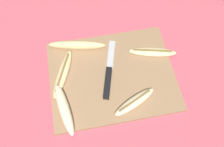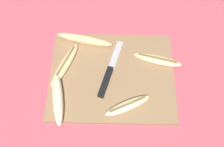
{
  "view_description": "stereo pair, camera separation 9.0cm",
  "coord_description": "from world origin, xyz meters",
  "px_view_note": "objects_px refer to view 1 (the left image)",
  "views": [
    {
      "loc": [
        -0.08,
        -0.42,
        0.81
      ],
      "look_at": [
        0.0,
        0.0,
        0.02
      ],
      "focal_mm": 42.0,
      "sensor_mm": 36.0,
      "label": 1
    },
    {
      "loc": [
        0.01,
        -0.43,
        0.81
      ],
      "look_at": [
        0.0,
        0.0,
        0.02
      ],
      "focal_mm": 42.0,
      "sensor_mm": 36.0,
      "label": 2
    }
  ],
  "objects_px": {
    "banana_ripe_center": "(152,52)",
    "banana_spotted_left": "(77,45)",
    "banana_bright_far": "(64,108)",
    "banana_mellow_near": "(63,74)",
    "banana_cream_curved": "(135,102)",
    "knife": "(108,78)"
  },
  "relations": [
    {
      "from": "banana_spotted_left",
      "to": "knife",
      "type": "bearing_deg",
      "value": -59.65
    },
    {
      "from": "banana_spotted_left",
      "to": "banana_bright_far",
      "type": "bearing_deg",
      "value": -107.03
    },
    {
      "from": "banana_spotted_left",
      "to": "banana_cream_curved",
      "type": "bearing_deg",
      "value": -58.23
    },
    {
      "from": "knife",
      "to": "banana_cream_curved",
      "type": "distance_m",
      "value": 0.12
    },
    {
      "from": "banana_mellow_near",
      "to": "banana_spotted_left",
      "type": "xyz_separation_m",
      "value": [
        0.06,
        0.1,
        0.01
      ]
    },
    {
      "from": "banana_ripe_center",
      "to": "banana_cream_curved",
      "type": "bearing_deg",
      "value": -121.34
    },
    {
      "from": "banana_ripe_center",
      "to": "banana_mellow_near",
      "type": "relative_size",
      "value": 0.94
    },
    {
      "from": "banana_bright_far",
      "to": "banana_spotted_left",
      "type": "relative_size",
      "value": 0.92
    },
    {
      "from": "knife",
      "to": "banana_mellow_near",
      "type": "relative_size",
      "value": 1.24
    },
    {
      "from": "banana_bright_far",
      "to": "banana_mellow_near",
      "type": "xyz_separation_m",
      "value": [
        0.01,
        0.13,
        -0.0
      ]
    },
    {
      "from": "knife",
      "to": "banana_mellow_near",
      "type": "bearing_deg",
      "value": 179.36
    },
    {
      "from": "banana_cream_curved",
      "to": "banana_bright_far",
      "type": "bearing_deg",
      "value": 175.34
    },
    {
      "from": "knife",
      "to": "banana_bright_far",
      "type": "xyz_separation_m",
      "value": [
        -0.16,
        -0.08,
        0.01
      ]
    },
    {
      "from": "knife",
      "to": "banana_mellow_near",
      "type": "xyz_separation_m",
      "value": [
        -0.15,
        0.04,
        0.0
      ]
    },
    {
      "from": "banana_bright_far",
      "to": "banana_spotted_left",
      "type": "height_order",
      "value": "banana_spotted_left"
    },
    {
      "from": "knife",
      "to": "banana_cream_curved",
      "type": "relative_size",
      "value": 1.48
    },
    {
      "from": "knife",
      "to": "banana_spotted_left",
      "type": "height_order",
      "value": "banana_spotted_left"
    },
    {
      "from": "banana_bright_far",
      "to": "knife",
      "type": "bearing_deg",
      "value": 27.78
    },
    {
      "from": "banana_ripe_center",
      "to": "banana_cream_curved",
      "type": "distance_m",
      "value": 0.21
    },
    {
      "from": "banana_ripe_center",
      "to": "banana_spotted_left",
      "type": "bearing_deg",
      "value": 164.09
    },
    {
      "from": "banana_bright_far",
      "to": "banana_mellow_near",
      "type": "bearing_deg",
      "value": 86.45
    },
    {
      "from": "banana_cream_curved",
      "to": "banana_spotted_left",
      "type": "bearing_deg",
      "value": 121.77
    }
  ]
}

